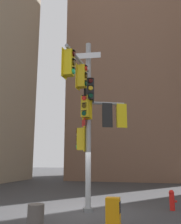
{
  "coord_description": "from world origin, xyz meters",
  "views": [
    {
      "loc": [
        2.77,
        -10.34,
        2.14
      ],
      "look_at": [
        0.0,
        0.4,
        4.43
      ],
      "focal_mm": 37.79,
      "sensor_mm": 36.0,
      "label": 1
    }
  ],
  "objects": [
    {
      "name": "trash_bin",
      "position": [
        -0.8,
        -3.25,
        0.41
      ],
      "size": [
        0.51,
        0.51,
        0.81
      ],
      "primitive_type": "cylinder",
      "color": "#59514C",
      "rests_on": "ground"
    },
    {
      "name": "fire_hydrant",
      "position": [
        3.53,
        1.17,
        0.45
      ],
      "size": [
        0.33,
        0.23,
        0.86
      ],
      "color": "red",
      "rests_on": "ground"
    },
    {
      "name": "building_mid_block",
      "position": [
        0.26,
        21.13,
        16.32
      ],
      "size": [
        13.68,
        13.68,
        32.65
      ],
      "primitive_type": "cube",
      "color": "brown",
      "rests_on": "ground"
    },
    {
      "name": "signal_pole_assembly",
      "position": [
        0.18,
        -0.3,
        4.43
      ],
      "size": [
        2.32,
        3.67,
        7.79
      ],
      "color": "#9EA0A3",
      "rests_on": "ground"
    },
    {
      "name": "newspaper_box",
      "position": [
        1.48,
        -2.42,
        0.49
      ],
      "size": [
        0.45,
        0.36,
        0.97
      ],
      "color": "orange",
      "rests_on": "ground"
    },
    {
      "name": "ground",
      "position": [
        0.0,
        0.0,
        0.0
      ],
      "size": [
        120.0,
        120.0,
        0.0
      ],
      "primitive_type": "plane",
      "color": "#38383A"
    }
  ]
}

